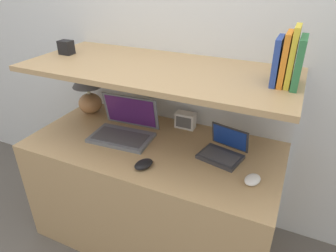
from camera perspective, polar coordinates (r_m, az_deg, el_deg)
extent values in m
cube|color=silver|center=(1.89, 2.64, 15.62)|extent=(6.00, 0.05, 2.40)
cube|color=tan|center=(1.94, -2.71, -12.41)|extent=(1.45, 0.70, 0.70)
cube|color=silver|center=(2.09, 1.78, -2.08)|extent=(1.45, 0.04, 1.12)
cube|color=tan|center=(1.61, -2.11, 10.73)|extent=(1.45, 0.63, 0.03)
ellipsoid|color=#B27A4C|center=(2.14, -14.59, 4.24)|extent=(0.16, 0.16, 0.14)
cylinder|color=tan|center=(2.10, -14.91, 6.65)|extent=(0.02, 0.02, 0.06)
cone|color=#4C4C51|center=(2.07, -15.25, 9.25)|extent=(0.20, 0.20, 0.15)
cube|color=slate|center=(1.79, -8.88, -2.20)|extent=(0.37, 0.25, 0.02)
cube|color=#47474C|center=(1.78, -9.05, -2.01)|extent=(0.32, 0.18, 0.00)
cube|color=slate|center=(1.84, -7.13, 2.87)|extent=(0.36, 0.07, 0.21)
cube|color=#4C1E60|center=(1.84, -7.21, 2.84)|extent=(0.32, 0.06, 0.18)
cube|color=#333338|center=(1.63, 9.91, -5.81)|extent=(0.24, 0.20, 0.02)
cube|color=#47474C|center=(1.62, 9.84, -5.58)|extent=(0.21, 0.15, 0.00)
cube|color=#333338|center=(1.66, 11.71, -2.11)|extent=(0.22, 0.08, 0.13)
cube|color=navy|center=(1.66, 11.63, -2.16)|extent=(0.19, 0.07, 0.12)
ellipsoid|color=black|center=(1.54, -4.66, -7.27)|extent=(0.10, 0.13, 0.04)
ellipsoid|color=white|center=(1.49, 15.80, -9.81)|extent=(0.09, 0.11, 0.04)
cube|color=white|center=(1.88, 3.35, 1.11)|extent=(0.12, 0.07, 0.10)
cube|color=#59595B|center=(1.86, 2.95, 0.67)|extent=(0.10, 0.00, 0.07)
cube|color=#2D7042|center=(1.41, 23.75, 11.02)|extent=(0.03, 0.17, 0.22)
cube|color=gold|center=(1.41, 22.65, 12.09)|extent=(0.02, 0.14, 0.26)
cube|color=orange|center=(1.41, 21.42, 11.77)|extent=(0.02, 0.15, 0.23)
cube|color=#284293|center=(1.42, 20.06, 11.57)|extent=(0.03, 0.15, 0.21)
cube|color=black|center=(1.93, -18.83, 13.99)|extent=(0.08, 0.06, 0.08)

